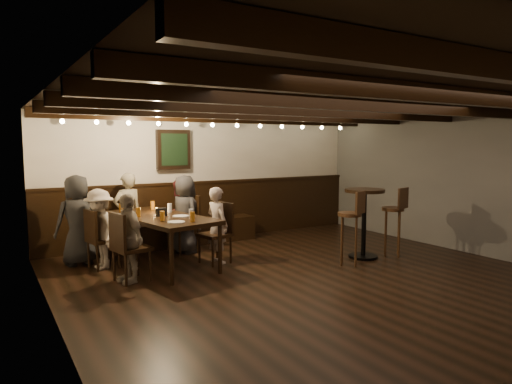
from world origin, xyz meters
TOP-DOWN VIEW (x-y plane):
  - room at (-0.29, 2.21)m, footprint 7.00×7.00m
  - dining_table at (-1.55, 2.04)m, footprint 1.30×2.20m
  - chair_left_near at (-2.35, 2.35)m, footprint 0.48×0.48m
  - chair_left_far at (-2.17, 1.46)m, footprint 0.51×0.51m
  - chair_right_near at (-0.93, 2.62)m, footprint 0.53×0.53m
  - chair_right_far at (-0.76, 1.74)m, footprint 0.50×0.50m
  - person_bench_left at (-2.61, 2.75)m, footprint 0.75×0.56m
  - person_bench_centre at (-1.76, 3.07)m, footprint 0.55×0.42m
  - person_bench_right at (-0.84, 3.10)m, footprint 0.67×0.57m
  - person_left_near at (-2.38, 2.34)m, footprint 0.58×0.84m
  - person_left_far at (-2.20, 1.46)m, footprint 0.42×0.74m
  - person_right_near at (-0.90, 2.63)m, footprint 0.54×0.72m
  - person_right_far at (-0.73, 1.75)m, footprint 0.36×0.48m
  - pint_a at (-1.96, 2.68)m, footprint 0.07×0.07m
  - pint_b at (-1.43, 2.73)m, footprint 0.07×0.07m
  - pint_c at (-1.87, 2.08)m, footprint 0.07×0.07m
  - pint_d at (-1.30, 2.30)m, footprint 0.07×0.07m
  - pint_e at (-1.68, 1.56)m, footprint 0.07×0.07m
  - pint_f at (-1.25, 1.54)m, footprint 0.07×0.07m
  - pint_g at (-1.35, 1.27)m, footprint 0.07×0.07m
  - plate_near at (-1.57, 1.33)m, footprint 0.24×0.24m
  - plate_far at (-1.32, 1.78)m, footprint 0.24×0.24m
  - condiment_caddy at (-1.54, 1.99)m, footprint 0.15×0.10m
  - candle at (-1.49, 2.36)m, footprint 0.05×0.05m
  - high_top_table at (1.44, 0.79)m, footprint 0.64×0.64m
  - bar_stool_left at (0.94, 0.58)m, footprint 0.40×0.41m
  - bar_stool_right at (1.94, 0.63)m, footprint 0.38×0.40m

SIDE VIEW (x-z plane):
  - chair_left_near at x=-2.35m, z-range -0.17..0.72m
  - chair_right_far at x=-0.76m, z-range -0.18..0.76m
  - chair_left_far at x=-2.17m, z-range -0.18..0.77m
  - chair_right_near at x=-0.93m, z-range -0.19..0.79m
  - bar_stool_left at x=0.94m, z-range -0.15..1.00m
  - bar_stool_right at x=1.94m, z-range -0.15..1.00m
  - person_right_far at x=-0.73m, z-range 0.00..1.19m
  - person_left_near at x=-2.38m, z-range 0.00..1.19m
  - person_left_far at x=-2.20m, z-range 0.00..1.20m
  - person_bench_right at x=-0.84m, z-range 0.00..1.22m
  - person_right_near at x=-0.90m, z-range 0.00..1.33m
  - person_bench_centre at x=-1.76m, z-range 0.00..1.37m
  - person_bench_left at x=-2.61m, z-range 0.00..1.39m
  - dining_table at x=-1.55m, z-range 0.32..1.09m
  - high_top_table at x=1.44m, z-range 0.18..1.31m
  - plate_near at x=-1.57m, z-range 0.77..0.79m
  - plate_far at x=-1.32m, z-range 0.77..0.79m
  - candle at x=-1.49m, z-range 0.77..0.82m
  - condiment_caddy at x=-1.54m, z-range 0.77..0.89m
  - pint_a at x=-1.96m, z-range 0.77..0.91m
  - pint_b at x=-1.43m, z-range 0.77..0.91m
  - pint_c at x=-1.87m, z-range 0.77..0.91m
  - pint_d at x=-1.30m, z-range 0.77..0.91m
  - pint_e at x=-1.68m, z-range 0.77..0.91m
  - pint_f at x=-1.25m, z-range 0.77..0.91m
  - pint_g at x=-1.35m, z-range 0.77..0.91m
  - room at x=-0.29m, z-range -2.43..4.57m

